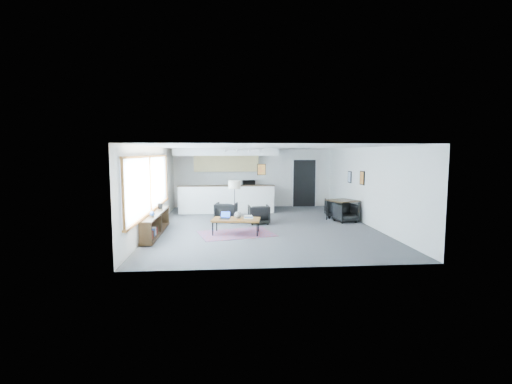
{
  "coord_description": "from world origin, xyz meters",
  "views": [
    {
      "loc": [
        -1.22,
        -12.01,
        2.4
      ],
      "look_at": [
        -0.21,
        0.4,
        1.09
      ],
      "focal_mm": 26.0,
      "sensor_mm": 36.0,
      "label": 1
    }
  ],
  "objects": [
    {
      "name": "laptop",
      "position": [
        -1.25,
        -1.07,
        0.52
      ],
      "size": [
        0.34,
        0.3,
        0.21
      ],
      "rotation": [
        0.0,
        0.0,
        -0.23
      ],
      "color": "black",
      "rests_on": "coffee_table"
    },
    {
      "name": "kitchenette",
      "position": [
        -1.2,
        3.71,
        1.38
      ],
      "size": [
        4.2,
        1.96,
        2.6
      ],
      "color": "white",
      "rests_on": "floor"
    },
    {
      "name": "ceramic_pot",
      "position": [
        -0.87,
        -1.12,
        0.57
      ],
      "size": [
        0.22,
        0.22,
        0.22
      ],
      "rotation": [
        0.0,
        0.0,
        -0.01
      ],
      "color": "gray",
      "rests_on": "coffee_table"
    },
    {
      "name": "microwave",
      "position": [
        -0.22,
        4.15,
        1.11
      ],
      "size": [
        0.55,
        0.34,
        0.35
      ],
      "primitive_type": "imported",
      "rotation": [
        0.0,
        0.0,
        0.09
      ],
      "color": "black",
      "rests_on": "kitchenette"
    },
    {
      "name": "floor_lamp",
      "position": [
        -0.93,
        0.71,
        1.27
      ],
      "size": [
        0.47,
        0.47,
        1.46
      ],
      "rotation": [
        0.0,
        0.0,
        0.14
      ],
      "color": "black",
      "rests_on": "floor"
    },
    {
      "name": "armchair_right",
      "position": [
        -0.11,
        0.43,
        0.35
      ],
      "size": [
        0.72,
        0.68,
        0.7
      ],
      "primitive_type": "imported",
      "rotation": [
        0.0,
        0.0,
        3.2
      ],
      "color": "black",
      "rests_on": "floor"
    },
    {
      "name": "track_light",
      "position": [
        -0.59,
        2.2,
        2.53
      ],
      "size": [
        1.6,
        0.07,
        0.15
      ],
      "color": "silver",
      "rests_on": "room"
    },
    {
      "name": "room",
      "position": [
        0.0,
        0.0,
        1.3
      ],
      "size": [
        7.02,
        9.02,
        2.62
      ],
      "color": "#47474A",
      "rests_on": "ground"
    },
    {
      "name": "coffee_table",
      "position": [
        -0.92,
        -1.13,
        0.42
      ],
      "size": [
        1.5,
        0.96,
        0.46
      ],
      "rotation": [
        0.0,
        0.0,
        -0.15
      ],
      "color": "brown",
      "rests_on": "floor"
    },
    {
      "name": "book_stack",
      "position": [
        -0.55,
        -1.09,
        0.5
      ],
      "size": [
        0.29,
        0.24,
        0.09
      ],
      "rotation": [
        0.0,
        0.0,
        -0.07
      ],
      "color": "silver",
      "rests_on": "coffee_table"
    },
    {
      "name": "kilim_rug",
      "position": [
        -0.92,
        -1.13,
        0.01
      ],
      "size": [
        2.42,
        1.94,
        0.01
      ],
      "rotation": [
        0.0,
        0.0,
        0.25
      ],
      "color": "#6A3A53",
      "rests_on": "floor"
    },
    {
      "name": "coaster",
      "position": [
        -0.84,
        -1.34,
        0.46
      ],
      "size": [
        0.13,
        0.13,
        0.01
      ],
      "rotation": [
        0.0,
        0.0,
        -0.36
      ],
      "color": "#E5590C",
      "rests_on": "coffee_table"
    },
    {
      "name": "dining_table",
      "position": [
        2.92,
        0.74,
        0.68
      ],
      "size": [
        1.17,
        1.17,
        0.74
      ],
      "rotation": [
        0.0,
        0.0,
        0.43
      ],
      "color": "#312111",
      "rests_on": "floor"
    },
    {
      "name": "dining_chair_near",
      "position": [
        2.95,
        0.51,
        0.3
      ],
      "size": [
        0.69,
        0.66,
        0.61
      ],
      "primitive_type": "imported",
      "rotation": [
        0.0,
        0.0,
        0.21
      ],
      "color": "black",
      "rests_on": "floor"
    },
    {
      "name": "armchair_left",
      "position": [
        -1.22,
        0.88,
        0.37
      ],
      "size": [
        0.84,
        0.8,
        0.74
      ],
      "primitive_type": "imported",
      "rotation": [
        0.0,
        0.0,
        2.94
      ],
      "color": "black",
      "rests_on": "floor"
    },
    {
      "name": "wall_art_lower",
      "position": [
        3.47,
        0.4,
        1.55
      ],
      "size": [
        0.03,
        0.38,
        0.48
      ],
      "color": "black",
      "rests_on": "room"
    },
    {
      "name": "wall_art_upper",
      "position": [
        3.47,
        1.7,
        1.5
      ],
      "size": [
        0.03,
        0.34,
        0.44
      ],
      "color": "black",
      "rests_on": "room"
    },
    {
      "name": "window",
      "position": [
        -3.46,
        -0.9,
        1.46
      ],
      "size": [
        0.1,
        5.95,
        1.66
      ],
      "color": "#8CBFFF",
      "rests_on": "room"
    },
    {
      "name": "dining_chair_far",
      "position": [
        2.89,
        1.47,
        0.32
      ],
      "size": [
        0.69,
        0.65,
        0.65
      ],
      "primitive_type": "imported",
      "rotation": [
        0.0,
        0.0,
        3.03
      ],
      "color": "black",
      "rests_on": "floor"
    },
    {
      "name": "doorway",
      "position": [
        2.3,
        4.42,
        1.07
      ],
      "size": [
        1.1,
        0.12,
        2.15
      ],
      "color": "black",
      "rests_on": "room"
    },
    {
      "name": "console",
      "position": [
        -3.3,
        -1.05,
        0.33
      ],
      "size": [
        0.35,
        3.0,
        0.8
      ],
      "color": "#312111",
      "rests_on": "floor"
    }
  ]
}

